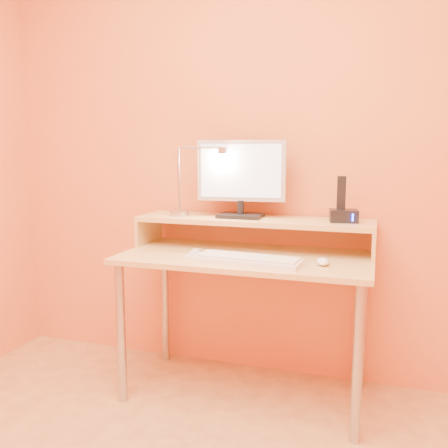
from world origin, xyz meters
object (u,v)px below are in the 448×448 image
(monitor_panel, at_px, (241,171))
(lamp_base, at_px, (179,213))
(keyboard, at_px, (248,261))
(mouse, at_px, (323,261))
(phone_dock, at_px, (344,216))
(remote_control, at_px, (194,254))

(monitor_panel, relative_size, lamp_base, 4.51)
(keyboard, height_order, mouse, mouse)
(monitor_panel, distance_m, phone_dock, 0.55)
(mouse, height_order, remote_control, mouse)
(phone_dock, height_order, mouse, phone_dock)
(phone_dock, bearing_deg, lamp_base, 172.30)
(phone_dock, relative_size, remote_control, 0.78)
(monitor_panel, relative_size, keyboard, 0.94)
(lamp_base, bearing_deg, monitor_panel, 6.96)
(lamp_base, xyz_separation_m, mouse, (0.78, -0.22, -0.16))
(lamp_base, bearing_deg, mouse, -15.68)
(keyboard, relative_size, remote_control, 2.90)
(monitor_panel, bearing_deg, phone_dock, -6.61)
(phone_dock, relative_size, keyboard, 0.27)
(monitor_panel, bearing_deg, remote_control, -126.23)
(monitor_panel, distance_m, remote_control, 0.50)
(keyboard, height_order, remote_control, keyboard)
(phone_dock, distance_m, remote_control, 0.74)
(mouse, bearing_deg, keyboard, -179.33)
(monitor_panel, bearing_deg, mouse, -35.40)
(phone_dock, distance_m, keyboard, 0.53)
(phone_dock, xyz_separation_m, remote_control, (-0.67, -0.26, -0.18))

